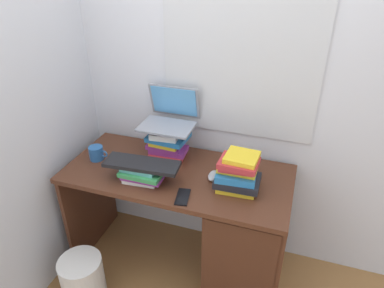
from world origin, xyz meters
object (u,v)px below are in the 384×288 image
object	(u,v)px
book_stack_tall	(168,142)
mug	(96,153)
wastebasket	(83,280)
desk	(229,230)
cell_phone	(183,197)
keyboard	(142,164)
book_stack_side	(238,174)
book_stack_keyboard_riser	(142,173)
laptop	(170,116)
computer_mouse	(214,176)

from	to	relation	value
book_stack_tall	mug	distance (m)	0.44
mug	wastebasket	xyz separation A→B (m)	(0.08, -0.43, -0.63)
desk	book_stack_tall	size ratio (longest dim) A/B	5.36
mug	cell_phone	world-z (taller)	mug
book_stack_tall	cell_phone	xyz separation A→B (m)	(0.23, -0.36, -0.10)
mug	book_stack_tall	bearing A→B (deg)	22.71
keyboard	book_stack_side	bearing A→B (deg)	5.89
book_stack_keyboard_riser	book_stack_side	distance (m)	0.53
laptop	keyboard	xyz separation A→B (m)	(-0.04, -0.33, -0.15)
book_stack_keyboard_riser	computer_mouse	distance (m)	0.40
book_stack_tall	book_stack_side	world-z (taller)	book_stack_side
computer_mouse	mug	xyz separation A→B (m)	(-0.74, -0.03, 0.03)
laptop	computer_mouse	size ratio (longest dim) A/B	3.07
book_stack_tall	mug	xyz separation A→B (m)	(-0.41, -0.17, -0.06)
computer_mouse	keyboard	bearing A→B (deg)	-159.49
mug	wastebasket	world-z (taller)	mug
book_stack_tall	laptop	world-z (taller)	laptop
laptop	wastebasket	world-z (taller)	laptop
desk	laptop	world-z (taller)	laptop
book_stack_tall	desk	bearing A→B (deg)	-20.37
computer_mouse	cell_phone	size ratio (longest dim) A/B	0.76
desk	computer_mouse	xyz separation A→B (m)	(-0.12, 0.03, 0.36)
book_stack_side	keyboard	bearing A→B (deg)	-169.76
book_stack_tall	computer_mouse	xyz separation A→B (m)	(0.34, -0.14, -0.08)
mug	keyboard	bearing A→B (deg)	-16.67
book_stack_tall	computer_mouse	distance (m)	0.37
book_stack_side	keyboard	world-z (taller)	book_stack_side
book_stack_keyboard_riser	keyboard	bearing A→B (deg)	94.45
book_stack_side	keyboard	distance (m)	0.53
desk	computer_mouse	world-z (taller)	computer_mouse
desk	book_stack_tall	distance (m)	0.65
book_stack_tall	wastebasket	size ratio (longest dim) A/B	0.79
book_stack_tall	book_stack_keyboard_riser	xyz separation A→B (m)	(-0.04, -0.28, -0.05)
book_stack_tall	keyboard	world-z (taller)	book_stack_tall
computer_mouse	desk	bearing A→B (deg)	-13.75
book_stack_tall	book_stack_side	size ratio (longest dim) A/B	1.01
book_stack_tall	wastebasket	bearing A→B (deg)	-119.00
computer_mouse	cell_phone	distance (m)	0.25
desk	wastebasket	xyz separation A→B (m)	(-0.78, -0.43, -0.25)
book_stack_keyboard_riser	wastebasket	size ratio (longest dim) A/B	0.77
laptop	computer_mouse	bearing A→B (deg)	-29.86
laptop	wastebasket	bearing A→B (deg)	-116.95
book_stack_side	mug	distance (m)	0.89
desk	book_stack_tall	bearing A→B (deg)	159.63
keyboard	computer_mouse	size ratio (longest dim) A/B	4.04
desk	computer_mouse	size ratio (longest dim) A/B	12.77
laptop	book_stack_keyboard_riser	bearing A→B (deg)	-96.59
desk	laptop	distance (m)	0.78
book_stack_side	cell_phone	size ratio (longest dim) A/B	1.79
laptop	mug	distance (m)	0.51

